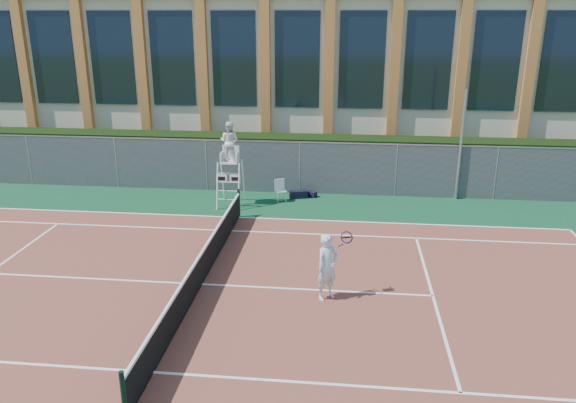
# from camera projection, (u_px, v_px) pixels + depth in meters

# --- Properties ---
(ground) EXTENTS (120.00, 120.00, 0.00)m
(ground) POSITION_uv_depth(u_px,v_px,m) (202.00, 285.00, 15.83)
(ground) COLOR #233814
(apron) EXTENTS (36.00, 20.00, 0.01)m
(apron) POSITION_uv_depth(u_px,v_px,m) (210.00, 270.00, 16.77)
(apron) COLOR #0E3D20
(apron) RESTS_ON ground
(tennis_court) EXTENTS (23.77, 10.97, 0.02)m
(tennis_court) POSITION_uv_depth(u_px,v_px,m) (202.00, 285.00, 15.82)
(tennis_court) COLOR brown
(tennis_court) RESTS_ON apron
(tennis_net) EXTENTS (0.10, 11.30, 1.10)m
(tennis_net) POSITION_uv_depth(u_px,v_px,m) (201.00, 268.00, 15.65)
(tennis_net) COLOR black
(tennis_net) RESTS_ON ground
(fence) EXTENTS (40.00, 0.06, 2.20)m
(fence) POSITION_uv_depth(u_px,v_px,m) (253.00, 167.00, 23.76)
(fence) COLOR #595E60
(fence) RESTS_ON ground
(hedge) EXTENTS (40.00, 1.40, 2.20)m
(hedge) POSITION_uv_depth(u_px,v_px,m) (257.00, 160.00, 24.90)
(hedge) COLOR black
(hedge) RESTS_ON ground
(building) EXTENTS (45.00, 10.60, 8.22)m
(building) POSITION_uv_depth(u_px,v_px,m) (279.00, 72.00, 31.41)
(building) COLOR beige
(building) RESTS_ON ground
(steel_pole) EXTENTS (0.12, 0.12, 4.47)m
(steel_pole) POSITION_uv_depth(u_px,v_px,m) (461.00, 146.00, 22.45)
(steel_pole) COLOR #9EA0A5
(steel_pole) RESTS_ON ground
(umpire_chair) EXTENTS (0.95, 1.45, 3.39)m
(umpire_chair) POSITION_uv_depth(u_px,v_px,m) (229.00, 144.00, 21.73)
(umpire_chair) COLOR white
(umpire_chair) RESTS_ON ground
(plastic_chair) EXTENTS (0.54, 0.54, 0.90)m
(plastic_chair) POSITION_uv_depth(u_px,v_px,m) (280.00, 188.00, 22.77)
(plastic_chair) COLOR silver
(plastic_chair) RESTS_ON apron
(sports_bag_near) EXTENTS (0.79, 0.49, 0.31)m
(sports_bag_near) POSITION_uv_depth(u_px,v_px,m) (298.00, 194.00, 23.20)
(sports_bag_near) COLOR black
(sports_bag_near) RESTS_ON apron
(sports_bag_far) EXTENTS (0.59, 0.50, 0.22)m
(sports_bag_far) POSITION_uv_depth(u_px,v_px,m) (310.00, 194.00, 23.43)
(sports_bag_far) COLOR black
(sports_bag_far) RESTS_ON apron
(tennis_player) EXTENTS (1.06, 0.84, 1.83)m
(tennis_player) POSITION_uv_depth(u_px,v_px,m) (327.00, 267.00, 14.77)
(tennis_player) COLOR silver
(tennis_player) RESTS_ON tennis_court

